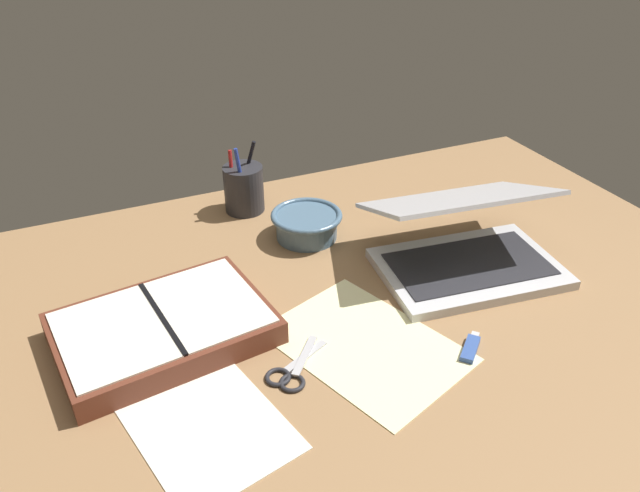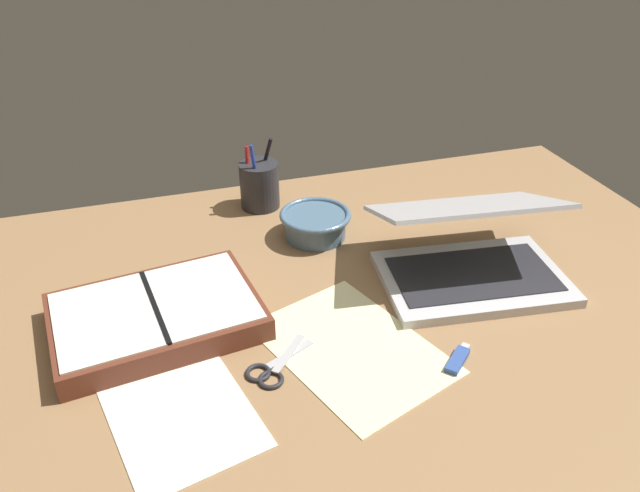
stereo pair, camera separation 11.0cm
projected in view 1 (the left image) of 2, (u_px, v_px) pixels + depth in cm
name	position (u px, v px, depth cm)	size (l,w,h in cm)	color
desk_top	(365.00, 301.00, 109.32)	(140.00, 100.00, 2.00)	#936D47
laptop	(465.00, 244.00, 114.58)	(35.42, 31.48, 16.06)	silver
bowl	(307.00, 224.00, 124.39)	(14.30, 14.30, 5.53)	slate
pen_cup	(244.00, 188.00, 133.15)	(8.46, 8.46, 15.28)	#28282D
planner	(164.00, 328.00, 98.12)	(35.16, 26.71, 4.52)	brown
scissors	(290.00, 374.00, 91.93)	(11.67, 10.25, 0.80)	#B7B7BC
paper_sheet_front	(366.00, 345.00, 97.83)	(21.07, 29.71, 0.16)	#F4EFB2
paper_sheet_beside_planner	(201.00, 418.00, 85.10)	(18.10, 26.73, 0.16)	silver
usb_drive	(471.00, 348.00, 96.57)	(6.39, 6.05, 1.00)	#33519E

